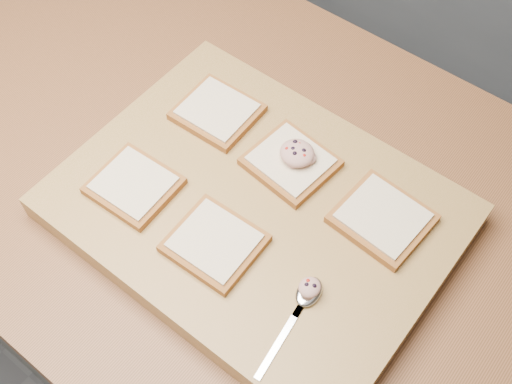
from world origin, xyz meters
TOP-DOWN VIEW (x-y plane):
  - island_counter at (0.00, 0.00)m, footprint 2.00×0.80m
  - cutting_board at (-0.04, -0.04)m, footprint 0.55×0.42m
  - bread_far_left at (-0.19, 0.05)m, footprint 0.12×0.11m
  - bread_far_center at (-0.04, 0.04)m, footprint 0.13×0.12m
  - bread_far_right at (0.12, 0.04)m, footprint 0.13×0.12m
  - bread_near_left at (-0.20, -0.13)m, footprint 0.12×0.11m
  - bread_near_center at (-0.04, -0.13)m, footprint 0.12×0.11m
  - tuna_salad_dollop at (-0.04, 0.05)m, footprint 0.05×0.05m
  - spoon at (0.10, -0.12)m, footprint 0.04×0.16m
  - spoon_salad at (0.10, -0.11)m, footprint 0.03×0.03m

SIDE VIEW (x-z plane):
  - island_counter at x=0.00m, z-range 0.00..0.90m
  - cutting_board at x=-0.04m, z-range 0.90..0.94m
  - spoon at x=0.10m, z-range 0.94..0.95m
  - bread_near_left at x=-0.20m, z-range 0.94..0.96m
  - bread_near_center at x=-0.04m, z-range 0.94..0.96m
  - bread_far_left at x=-0.19m, z-range 0.94..0.96m
  - bread_far_center at x=-0.04m, z-range 0.94..0.96m
  - bread_far_right at x=0.12m, z-range 0.94..0.96m
  - spoon_salad at x=0.10m, z-range 0.95..0.97m
  - tuna_salad_dollop at x=-0.04m, z-range 0.96..0.98m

